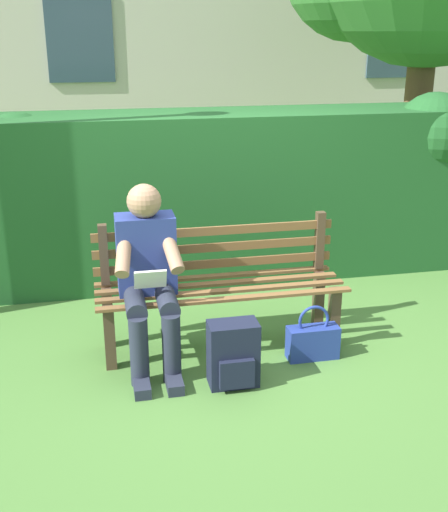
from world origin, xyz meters
name	(u,v)px	position (x,y,z in m)	size (l,w,h in m)	color
ground	(221,345)	(0.00, 0.00, 0.00)	(60.00, 60.00, 0.00)	#477533
park_bench	(219,283)	(0.00, -0.07, 0.45)	(1.69, 0.48, 0.87)	#4C3828
person_seated	(148,272)	(0.50, 0.10, 0.63)	(0.44, 0.73, 1.18)	navy
hedge_backdrop	(221,191)	(-0.29, -1.42, 0.76)	(6.55, 0.88, 1.58)	#1E5123
backpack	(233,355)	(0.03, 0.51, 0.20)	(0.31, 0.25, 0.42)	#191E33
handbag	(313,341)	(-0.57, 0.30, 0.13)	(0.35, 0.13, 0.38)	navy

